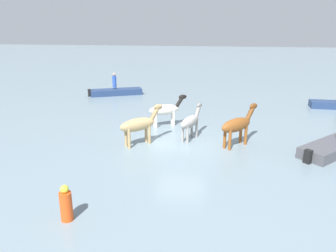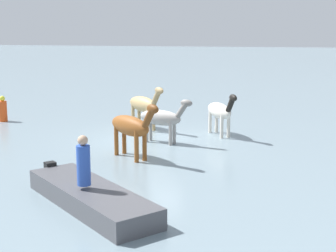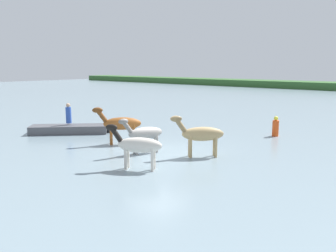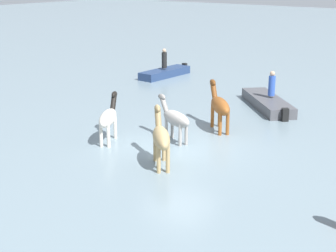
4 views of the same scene
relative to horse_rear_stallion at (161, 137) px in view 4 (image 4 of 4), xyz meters
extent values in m
plane|color=gray|center=(-1.92, -0.57, -1.02)|extent=(147.26, 147.26, 0.00)
ellipsoid|color=tan|center=(0.06, 0.06, 0.01)|extent=(1.71, 1.68, 0.62)
cylinder|color=tan|center=(-0.23, -0.44, -0.50)|extent=(0.14, 0.14, 1.02)
cylinder|color=tan|center=(-0.44, -0.22, -0.50)|extent=(0.14, 0.14, 1.02)
cylinder|color=tan|center=(0.56, 0.34, -0.50)|extent=(0.14, 0.14, 1.02)
cylinder|color=tan|center=(0.35, 0.56, -0.50)|extent=(0.14, 0.14, 1.02)
cylinder|color=olive|center=(-0.64, -0.63, 0.41)|extent=(0.56, 0.55, 0.68)
ellipsoid|color=olive|center=(-0.78, -0.76, 0.69)|extent=(0.51, 0.51, 0.27)
ellipsoid|color=#9E9993|center=(-2.31, -1.07, -0.09)|extent=(1.08, 1.75, 0.57)
cylinder|color=#9E9993|center=(-2.37, -1.59, -0.55)|extent=(0.12, 0.12, 0.93)
cylinder|color=#9E9993|center=(-2.62, -1.49, -0.55)|extent=(0.12, 0.12, 0.93)
cylinder|color=#9E9993|center=(-2.00, -0.66, -0.55)|extent=(0.12, 0.12, 0.93)
cylinder|color=#9E9993|center=(-2.25, -0.56, -0.55)|extent=(0.12, 0.12, 0.93)
cylinder|color=slate|center=(-2.64, -1.91, 0.28)|extent=(0.37, 0.55, 0.62)
ellipsoid|color=slate|center=(-2.71, -2.07, 0.54)|extent=(0.35, 0.50, 0.25)
ellipsoid|color=silver|center=(-0.69, -3.10, -0.05)|extent=(1.79, 1.31, 0.59)
cylinder|color=silver|center=(-1.08, -3.48, -0.53)|extent=(0.13, 0.13, 0.97)
cylinder|color=silver|center=(-1.22, -3.23, -0.53)|extent=(0.13, 0.13, 0.97)
cylinder|color=silver|center=(-0.16, -2.97, -0.53)|extent=(0.13, 0.13, 0.97)
cylinder|color=silver|center=(-0.30, -2.72, -0.53)|extent=(0.13, 0.13, 0.97)
cylinder|color=black|center=(-1.50, -3.55, 0.34)|extent=(0.57, 0.44, 0.65)
ellipsoid|color=black|center=(-1.66, -3.65, 0.60)|extent=(0.52, 0.41, 0.26)
ellipsoid|color=brown|center=(-4.53, -0.48, 0.04)|extent=(1.70, 1.80, 0.64)
cylinder|color=brown|center=(-4.80, -1.01, -0.49)|extent=(0.14, 0.14, 1.06)
cylinder|color=brown|center=(-5.03, -0.80, -0.49)|extent=(0.14, 0.14, 1.06)
cylinder|color=brown|center=(-4.03, -0.15, -0.49)|extent=(0.14, 0.14, 1.06)
cylinder|color=brown|center=(-4.26, 0.05, -0.49)|extent=(0.14, 0.14, 1.06)
cylinder|color=brown|center=(-5.21, -1.23, 0.46)|extent=(0.56, 0.58, 0.70)
ellipsoid|color=brown|center=(-5.34, -1.38, 0.75)|extent=(0.52, 0.54, 0.28)
cube|color=#4C4C51|center=(-9.06, -0.59, -0.85)|extent=(4.00, 4.04, 0.63)
cube|color=black|center=(-7.43, 1.07, -0.77)|extent=(0.37, 0.37, 0.68)
cube|color=navy|center=(-11.92, -9.02, -0.86)|extent=(3.84, 1.20, 0.61)
cube|color=black|center=(-13.92, -8.95, -0.78)|extent=(0.25, 0.29, 0.66)
cylinder|color=#2D51B2|center=(-9.20, -0.48, 0.04)|extent=(0.32, 0.32, 0.95)
sphere|color=tan|center=(-9.20, -0.48, 0.64)|extent=(0.24, 0.24, 0.24)
cylinder|color=black|center=(-11.85, -9.01, 0.02)|extent=(0.32, 0.32, 0.95)
sphere|color=tan|center=(-11.85, -9.01, 0.62)|extent=(0.24, 0.24, 0.24)
camera|label=1|loc=(-3.59, 14.35, 4.53)|focal=34.91mm
camera|label=2|loc=(-20.18, -4.23, 3.31)|focal=54.75mm
camera|label=3|loc=(8.60, -12.43, 2.99)|focal=37.55mm
camera|label=4|loc=(12.61, 9.88, 5.34)|focal=54.19mm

